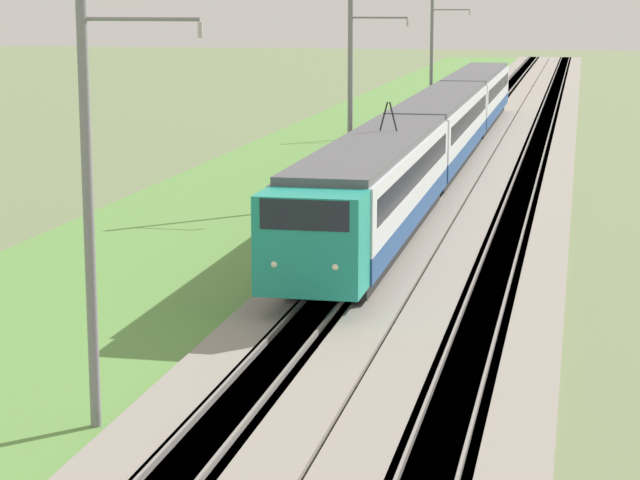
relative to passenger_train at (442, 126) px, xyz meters
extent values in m
cube|color=gray|center=(1.00, 0.00, -2.21)|extent=(240.00, 4.40, 0.30)
cube|color=gray|center=(1.00, -4.51, -2.21)|extent=(240.00, 4.40, 0.30)
cube|color=#4C4238|center=(1.00, 0.00, -2.21)|extent=(240.00, 1.57, 0.30)
cube|color=gray|center=(1.00, 0.53, -1.98)|extent=(240.00, 0.07, 0.15)
cube|color=gray|center=(1.00, -0.53, -1.98)|extent=(240.00, 0.07, 0.15)
cube|color=#4C4238|center=(1.00, -4.51, -2.21)|extent=(240.00, 1.57, 0.30)
cube|color=gray|center=(1.00, -3.97, -1.98)|extent=(240.00, 0.07, 0.15)
cube|color=gray|center=(1.00, -5.04, -1.98)|extent=(240.00, 0.07, 0.15)
cube|color=#5B8E42|center=(1.00, 7.09, -2.30)|extent=(240.00, 11.13, 0.12)
cube|color=teal|center=(-31.44, 0.00, -0.01)|extent=(1.86, 2.87, 2.70)
cube|color=black|center=(-31.72, 0.00, 0.90)|extent=(1.34, 2.39, 0.81)
sphere|color=#F2EAC6|center=(-32.33, 0.82, -0.45)|extent=(0.20, 0.20, 0.20)
sphere|color=#F2EAC6|center=(-32.33, -0.82, -0.45)|extent=(0.20, 0.20, 0.20)
cube|color=navy|center=(-20.93, 0.00, -0.98)|extent=(19.17, 2.99, 0.76)
cube|color=silver|center=(-20.93, 0.00, 0.37)|extent=(19.17, 2.99, 1.95)
cube|color=black|center=(-20.93, 0.00, 0.53)|extent=(17.63, 3.01, 0.82)
cube|color=#515156|center=(-20.93, 0.00, 1.47)|extent=(19.17, 2.75, 0.25)
cube|color=black|center=(-20.93, 0.00, -1.63)|extent=(18.21, 2.54, 0.55)
cylinder|color=black|center=(-28.71, 0.53, -1.48)|extent=(0.86, 0.12, 0.86)
cylinder|color=black|center=(-28.71, -0.53, -1.48)|extent=(0.86, 0.12, 0.86)
cube|color=navy|center=(-0.23, 0.00, -0.98)|extent=(21.03, 2.99, 0.76)
cube|color=silver|center=(-0.23, 0.00, 0.37)|extent=(21.03, 2.99, 1.95)
cube|color=black|center=(-0.23, 0.00, 0.53)|extent=(19.35, 3.01, 0.82)
cube|color=#515156|center=(-0.23, 0.00, 1.47)|extent=(21.03, 2.75, 0.25)
cube|color=black|center=(-0.23, 0.00, -1.63)|extent=(19.98, 2.54, 0.55)
cube|color=navy|center=(21.40, 0.00, -0.98)|extent=(21.03, 2.99, 0.76)
cube|color=silver|center=(21.40, 0.00, 0.37)|extent=(21.03, 2.99, 1.95)
cube|color=black|center=(21.40, 0.00, 0.53)|extent=(19.35, 3.01, 0.82)
cube|color=#515156|center=(21.40, 0.00, 1.47)|extent=(21.03, 2.75, 0.25)
cube|color=black|center=(21.40, 0.00, -1.63)|extent=(19.98, 2.54, 0.55)
cylinder|color=black|center=(-18.05, 0.17, 2.14)|extent=(0.06, 0.33, 1.08)
cylinder|color=black|center=(-18.05, -0.17, 2.14)|extent=(0.06, 0.33, 1.08)
cube|color=black|center=(-28.71, 0.00, -2.36)|extent=(0.10, 0.10, 0.00)
cylinder|color=slate|center=(-40.45, 2.62, 2.30)|extent=(0.22, 0.22, 9.31)
cylinder|color=slate|center=(-40.45, 1.42, 6.05)|extent=(0.08, 2.40, 0.08)
cylinder|color=#B2ADA8|center=(-40.45, 0.22, 5.85)|extent=(0.10, 0.10, 0.30)
cylinder|color=slate|center=(-11.64, 2.62, 2.08)|extent=(0.22, 0.22, 8.89)
cylinder|color=slate|center=(-11.64, 1.42, 5.63)|extent=(0.08, 2.40, 0.08)
cylinder|color=#B2ADA8|center=(-11.64, 0.22, 5.43)|extent=(0.10, 0.10, 0.30)
cylinder|color=slate|center=(17.17, 2.62, 2.10)|extent=(0.22, 0.22, 8.93)
cylinder|color=slate|center=(17.17, 1.42, 5.67)|extent=(0.08, 2.40, 0.08)
cylinder|color=#B2ADA8|center=(17.17, 0.22, 5.47)|extent=(0.10, 0.10, 0.30)
camera|label=1|loc=(-63.51, -6.94, 6.47)|focal=70.00mm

